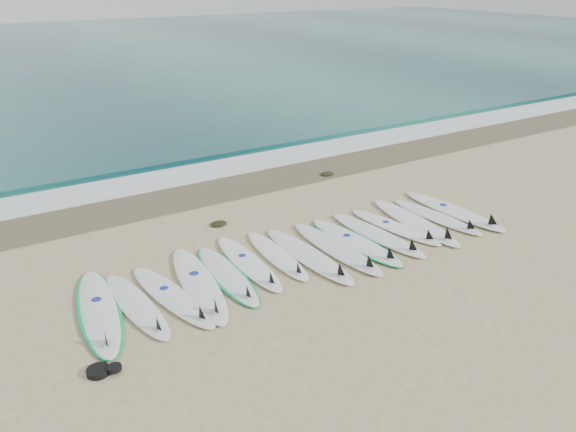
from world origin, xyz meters
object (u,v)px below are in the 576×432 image
surfboard_7 (310,256)px  surfboard_14 (455,211)px  surfboard_0 (99,311)px  leash_coil (102,370)px

surfboard_7 → surfboard_14: surfboard_14 is taller
surfboard_14 → surfboard_7: bearing=178.0°
surfboard_7 → surfboard_14: size_ratio=0.97×
surfboard_0 → surfboard_14: 8.00m
surfboard_7 → leash_coil: 4.49m
surfboard_14 → leash_coil: bearing=-173.8°
surfboard_14 → leash_coil: 8.45m
surfboard_0 → surfboard_14: (7.99, -0.12, 0.01)m
leash_coil → surfboard_0: bearing=76.9°
surfboard_14 → surfboard_0: bearing=176.0°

